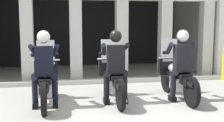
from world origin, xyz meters
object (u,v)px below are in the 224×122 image
Objects in this scene: motorcycle_left at (46,81)px; police_officer_center at (115,60)px; police_officer_left at (44,62)px; police_officer_right at (182,59)px; bollard_kerbside at (224,64)px; motorcycle_right at (176,77)px; motorcycle_center at (113,78)px.

police_officer_center is at bearing -9.34° from motorcycle_left.
police_officer_left and police_officer_right have the same top height.
police_officer_center is 1.00× the size of police_officer_right.
bollard_kerbside is (3.77, 2.01, -0.44)m from police_officer_center.
motorcycle_left is 1.29× the size of police_officer_left.
police_officer_center reaches higher than motorcycle_right.
motorcycle_left is 1.29× the size of police_officer_right.
police_officer_right reaches higher than motorcycle_left.
police_officer_left is (-0.00, -0.28, 0.44)m from motorcycle_left.
police_officer_left and police_officer_center have the same top height.
bollard_kerbside is at bearing 14.64° from motorcycle_center.
motorcycle_right is at bearing 82.25° from police_officer_right.
motorcycle_center is at bearing 1.58° from motorcycle_left.
police_officer_right is 1.58× the size of bollard_kerbside.
police_officer_center is (-0.00, -0.28, 0.44)m from motorcycle_center.
police_officer_left is 1.00× the size of police_officer_right.
bollard_kerbside is (5.25, 2.06, -0.44)m from police_officer_left.
police_officer_left is at bearing 177.95° from motorcycle_right.
motorcycle_center is at bearing -155.45° from bollard_kerbside.
motorcycle_left is 2.96m from motorcycle_right.
motorcycle_center is at bearing 170.37° from motorcycle_right.
police_officer_left is at bearing -90.75° from motorcycle_left.
police_officer_left is 1.58m from motorcycle_center.
motorcycle_right is at bearing 4.94° from police_officer_left.
police_officer_left is 2.96m from police_officer_right.
motorcycle_left and motorcycle_center have the same top height.
motorcycle_center is at bearing 79.82° from police_officer_center.
motorcycle_left is at bearing 161.24° from police_officer_center.
police_officer_left is at bearing -177.10° from motorcycle_center.
police_officer_center is 1.58× the size of bollard_kerbside.
motorcycle_right is 0.52m from police_officer_right.
motorcycle_center is 1.29× the size of police_officer_center.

